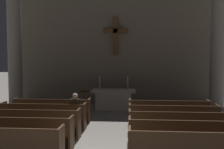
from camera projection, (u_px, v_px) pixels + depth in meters
name	position (u px, v px, depth m)	size (l,w,h in m)	color
pew_left_row_2	(18.00, 132.00, 6.91)	(3.08, 0.50, 0.95)	#422B19
pew_left_row_3	(32.00, 123.00, 7.93)	(3.08, 0.50, 0.95)	#422B19
pew_left_row_4	(43.00, 116.00, 8.94)	(3.08, 0.50, 0.95)	#422B19
pew_left_row_5	(52.00, 110.00, 9.95)	(3.08, 0.50, 0.95)	#422B19
pew_right_row_2	(186.00, 136.00, 6.58)	(3.08, 0.50, 0.95)	#422B19
pew_right_row_3	(179.00, 126.00, 7.59)	(3.08, 0.50, 0.95)	#422B19
pew_right_row_4	(173.00, 118.00, 8.60)	(3.08, 0.50, 0.95)	#422B19
pew_right_row_5	(169.00, 112.00, 9.61)	(3.08, 0.50, 0.95)	#422B19
column_left_second	(15.00, 47.00, 12.18)	(1.01, 1.01, 6.40)	gray
column_right_second	(218.00, 46.00, 11.48)	(1.01, 1.01, 6.40)	gray
altar	(114.00, 99.00, 12.35)	(2.20, 0.90, 1.01)	#A8A399
candlestick_left	(100.00, 85.00, 12.36)	(0.16, 0.16, 0.65)	#B79338
candlestick_right	(128.00, 85.00, 12.25)	(0.16, 0.16, 0.65)	#B79338
apse_with_cross	(116.00, 43.00, 13.88)	(10.82, 0.50, 6.84)	#706656
lectern	(85.00, 103.00, 11.24)	(0.44, 0.36, 1.15)	#422B19
lone_worshipper	(76.00, 110.00, 8.88)	(0.32, 0.43, 1.32)	#26262B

